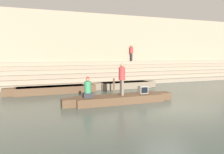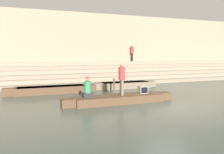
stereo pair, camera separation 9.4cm
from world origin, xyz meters
name	(u,v)px [view 1 (the left image)]	position (x,y,z in m)	size (l,w,h in m)	color
ground_plane	(168,108)	(0.00, 0.00, 0.00)	(120.00, 120.00, 0.00)	#47544C
ghat_steps	(102,75)	(0.00, 10.66, 0.72)	(36.00, 3.62, 1.98)	gray
back_wall	(97,48)	(0.00, 12.56, 3.33)	(34.20, 1.28, 6.71)	tan
rowboat_main	(120,99)	(-1.84, 1.91, 0.22)	(6.33, 1.35, 0.42)	brown
person_standing	(122,77)	(-1.72, 1.89, 1.43)	(0.35, 0.35, 1.75)	#756656
person_rowing	(88,89)	(-3.64, 1.92, 0.86)	(0.50, 0.39, 1.10)	#28282D
tv_set	(143,90)	(-0.34, 2.02, 0.63)	(0.49, 0.41, 0.42)	#9E998E
moored_boat_shore	(51,90)	(-5.11, 6.25, 0.26)	(6.17, 1.17, 0.49)	brown
moored_boat_distant	(125,85)	(0.58, 6.71, 0.26)	(5.29, 1.17, 0.49)	#756651
mooring_post	(114,85)	(-0.94, 5.15, 0.50)	(0.13, 0.13, 1.01)	brown
person_on_steps	(131,52)	(3.51, 11.67, 2.95)	(0.35, 0.35, 1.68)	#28282D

